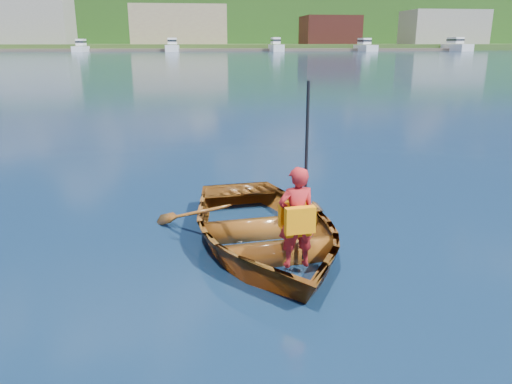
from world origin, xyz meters
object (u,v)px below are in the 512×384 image
child_paddler (297,217)px  dock (207,50)px  marina_yachts (232,46)px  rowboat (263,228)px

child_paddler → dock: (2.34, 149.72, -0.29)m
dock → child_paddler: bearing=-90.9°
child_paddler → marina_yachts: marina_yachts is taller
rowboat → marina_yachts: bearing=86.0°
dock → marina_yachts: size_ratio=1.11×
rowboat → dock: (2.61, 148.85, 0.16)m
rowboat → marina_yachts: marina_yachts is taller
dock → rowboat: bearing=-91.0°
child_paddler → rowboat: bearing=106.9°
rowboat → child_paddler: size_ratio=1.96×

